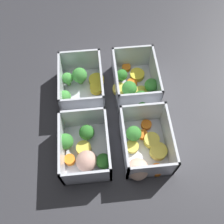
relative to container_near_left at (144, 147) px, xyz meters
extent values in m
plane|color=#38383D|center=(0.09, 0.06, -0.02)|extent=(4.00, 4.00, 0.00)
cube|color=silver|center=(0.01, -0.01, -0.02)|extent=(0.14, 0.10, 0.00)
cube|color=silver|center=(0.01, -0.05, 0.01)|extent=(0.14, 0.01, 0.07)
cube|color=silver|center=(0.01, 0.04, 0.01)|extent=(0.14, 0.00, 0.07)
cube|color=silver|center=(-0.06, -0.01, 0.01)|extent=(0.01, 0.10, 0.07)
cube|color=silver|center=(0.08, -0.01, 0.01)|extent=(0.01, 0.10, 0.07)
cylinder|color=#DBC647|center=(0.02, -0.02, -0.01)|extent=(0.05, 0.05, 0.02)
cylinder|color=#49883F|center=(0.03, 0.02, -0.01)|extent=(0.01, 0.01, 0.01)
sphere|color=#388433|center=(0.03, 0.02, 0.00)|extent=(0.03, 0.03, 0.03)
cylinder|color=#DBC647|center=(-0.01, -0.03, -0.01)|extent=(0.05, 0.05, 0.02)
cylinder|color=orange|center=(0.04, 0.00, -0.02)|extent=(0.02, 0.02, 0.01)
sphere|color=beige|center=(-0.05, 0.02, 0.00)|extent=(0.06, 0.06, 0.05)
cylinder|color=orange|center=(-0.05, -0.02, -0.01)|extent=(0.03, 0.03, 0.01)
cylinder|color=orange|center=(0.06, -0.02, -0.02)|extent=(0.03, 0.03, 0.01)
cylinder|color=#DBC647|center=(0.01, 0.02, -0.02)|extent=(0.04, 0.04, 0.01)
cube|color=silver|center=(0.17, -0.01, -0.02)|extent=(0.14, 0.10, 0.00)
cube|color=silver|center=(0.17, -0.05, 0.01)|extent=(0.14, 0.01, 0.07)
cube|color=silver|center=(0.17, 0.04, 0.01)|extent=(0.14, 0.00, 0.07)
cube|color=silver|center=(0.11, -0.01, 0.01)|extent=(0.01, 0.10, 0.07)
cube|color=silver|center=(0.24, -0.01, 0.01)|extent=(0.01, 0.10, 0.07)
cylinder|color=yellow|center=(0.20, -0.02, -0.01)|extent=(0.04, 0.04, 0.01)
cylinder|color=#DBC647|center=(0.15, -0.02, -0.01)|extent=(0.05, 0.05, 0.01)
cylinder|color=orange|center=(0.23, 0.01, -0.02)|extent=(0.03, 0.03, 0.01)
cylinder|color=#DBC647|center=(0.16, 0.03, -0.02)|extent=(0.04, 0.04, 0.01)
cylinder|color=#407A37|center=(0.12, -0.01, -0.01)|extent=(0.01, 0.01, 0.01)
sphere|color=#2D7228|center=(0.12, -0.01, 0.01)|extent=(0.04, 0.04, 0.04)
cylinder|color=#407A37|center=(0.19, 0.02, -0.02)|extent=(0.01, 0.01, 0.01)
sphere|color=#2D7228|center=(0.19, 0.02, 0.00)|extent=(0.03, 0.03, 0.03)
cylinder|color=yellow|center=(0.12, 0.01, -0.02)|extent=(0.04, 0.04, 0.01)
cylinder|color=#519448|center=(0.15, -0.04, -0.01)|extent=(0.01, 0.01, 0.02)
sphere|color=#42933D|center=(0.15, -0.04, 0.01)|extent=(0.03, 0.03, 0.03)
cylinder|color=#49883F|center=(0.15, 0.01, -0.01)|extent=(0.01, 0.01, 0.02)
sphere|color=#388433|center=(0.15, 0.01, 0.01)|extent=(0.04, 0.04, 0.04)
cylinder|color=orange|center=(0.18, 0.00, -0.02)|extent=(0.03, 0.03, 0.01)
cube|color=silver|center=(0.01, 0.13, -0.02)|extent=(0.14, 0.10, 0.00)
cube|color=silver|center=(0.01, 0.08, 0.01)|extent=(0.14, 0.00, 0.07)
cube|color=silver|center=(0.01, 0.17, 0.01)|extent=(0.14, 0.01, 0.07)
cube|color=silver|center=(-0.06, 0.13, 0.01)|extent=(0.01, 0.10, 0.07)
cube|color=silver|center=(0.08, 0.13, 0.01)|extent=(0.01, 0.10, 0.07)
sphere|color=#D19E8C|center=(-0.02, 0.12, 0.00)|extent=(0.05, 0.05, 0.04)
cylinder|color=orange|center=(-0.01, 0.16, -0.01)|extent=(0.03, 0.03, 0.01)
cylinder|color=#DBC647|center=(0.01, 0.13, -0.01)|extent=(0.03, 0.03, 0.02)
cylinder|color=#49883F|center=(0.03, 0.17, -0.01)|extent=(0.01, 0.01, 0.02)
sphere|color=#388433|center=(0.03, 0.17, 0.01)|extent=(0.03, 0.03, 0.03)
cylinder|color=#407A37|center=(0.04, 0.12, -0.01)|extent=(0.01, 0.01, 0.01)
sphere|color=#2D7228|center=(0.04, 0.12, 0.01)|extent=(0.03, 0.03, 0.03)
cylinder|color=#407A37|center=(-0.02, 0.09, -0.02)|extent=(0.01, 0.01, 0.01)
sphere|color=#2D7228|center=(-0.02, 0.09, 0.00)|extent=(0.03, 0.03, 0.03)
cube|color=silver|center=(0.17, 0.13, -0.02)|extent=(0.14, 0.10, 0.00)
cube|color=silver|center=(0.17, 0.08, 0.01)|extent=(0.14, 0.00, 0.07)
cube|color=silver|center=(0.17, 0.17, 0.01)|extent=(0.14, 0.01, 0.07)
cube|color=silver|center=(0.11, 0.13, 0.01)|extent=(0.01, 0.10, 0.07)
cube|color=silver|center=(0.24, 0.13, 0.01)|extent=(0.01, 0.10, 0.07)
cylinder|color=#519448|center=(0.20, 0.13, -0.01)|extent=(0.01, 0.01, 0.02)
sphere|color=#42933D|center=(0.20, 0.13, 0.01)|extent=(0.04, 0.04, 0.04)
cylinder|color=yellow|center=(0.17, 0.09, -0.01)|extent=(0.04, 0.04, 0.01)
cylinder|color=#519448|center=(0.20, 0.16, -0.01)|extent=(0.01, 0.01, 0.02)
sphere|color=#42933D|center=(0.20, 0.16, 0.00)|extent=(0.03, 0.03, 0.03)
cylinder|color=orange|center=(0.12, 0.09, -0.02)|extent=(0.03, 0.03, 0.01)
cylinder|color=orange|center=(0.11, 0.15, -0.01)|extent=(0.03, 0.03, 0.01)
cylinder|color=yellow|center=(0.20, 0.09, -0.01)|extent=(0.05, 0.05, 0.01)
cylinder|color=#519448|center=(0.14, 0.17, -0.01)|extent=(0.01, 0.01, 0.01)
sphere|color=#42933D|center=(0.14, 0.17, 0.00)|extent=(0.03, 0.03, 0.03)
camera|label=1|loc=(-0.19, 0.09, 0.53)|focal=42.00mm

